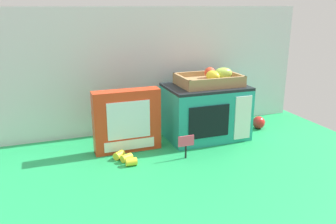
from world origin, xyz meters
The scene contains 8 objects.
ground_plane centered at (0.00, 0.00, 0.00)m, with size 1.70×1.70×0.00m, color #219E54.
display_back_panel centered at (0.00, 0.26, 0.31)m, with size 1.61×0.03×0.61m, color silver.
toy_microwave centered at (0.20, 0.05, 0.13)m, with size 0.37×0.27×0.25m.
food_groups_crate centered at (0.22, 0.05, 0.28)m, with size 0.29×0.20×0.08m.
cookie_set_box centered at (-0.20, 0.01, 0.14)m, with size 0.29×0.07×0.27m.
price_sign centered at (0.01, -0.16, 0.07)m, with size 0.07×0.01×0.10m.
loose_toy_banana centered at (-0.24, -0.10, 0.02)m, with size 0.08×0.12×0.03m.
loose_toy_apple centered at (0.51, 0.06, 0.03)m, with size 0.06×0.06×0.06m, color red.
Camera 1 is at (-0.53, -1.40, 0.62)m, focal length 37.42 mm.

